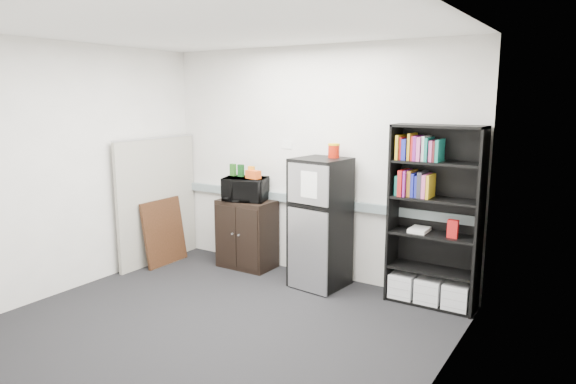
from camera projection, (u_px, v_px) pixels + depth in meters
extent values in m
plane|color=black|center=(220.00, 325.00, 4.84)|extent=(4.00, 4.00, 0.00)
cube|color=silver|center=(312.00, 163.00, 6.05)|extent=(4.00, 0.02, 2.70)
cube|color=silver|center=(439.00, 210.00, 3.55)|extent=(0.02, 3.50, 2.70)
cube|color=silver|center=(76.00, 168.00, 5.64)|extent=(0.02, 3.50, 2.70)
cube|color=white|center=(212.00, 27.00, 4.35)|extent=(4.00, 3.50, 0.02)
cube|color=gray|center=(311.00, 201.00, 6.11)|extent=(3.92, 0.05, 0.10)
cube|color=white|center=(287.00, 145.00, 6.19)|extent=(0.14, 0.00, 0.10)
cube|color=black|center=(393.00, 212.00, 5.40)|extent=(0.02, 0.34, 1.85)
cube|color=black|center=(480.00, 223.00, 4.94)|extent=(0.02, 0.34, 1.85)
cube|color=black|center=(439.00, 214.00, 5.30)|extent=(0.90, 0.02, 1.85)
cube|color=black|center=(439.00, 126.00, 5.00)|extent=(0.90, 0.34, 0.02)
cube|color=black|center=(430.00, 302.00, 5.33)|extent=(0.85, 0.32, 0.03)
cube|color=black|center=(432.00, 270.00, 5.27)|extent=(0.85, 0.32, 0.03)
cube|color=black|center=(434.00, 235.00, 5.20)|extent=(0.85, 0.32, 0.02)
cube|color=black|center=(436.00, 199.00, 5.13)|extent=(0.85, 0.32, 0.02)
cube|color=black|center=(438.00, 163.00, 5.07)|extent=(0.85, 0.32, 0.02)
cube|color=silver|center=(404.00, 284.00, 5.45)|extent=(0.25, 0.30, 0.25)
cube|color=silver|center=(430.00, 289.00, 5.30)|extent=(0.25, 0.30, 0.25)
cube|color=silver|center=(457.00, 295.00, 5.16)|extent=(0.25, 0.30, 0.25)
cube|color=gray|center=(158.00, 201.00, 6.59)|extent=(0.05, 1.30, 1.60)
cube|color=#B2B2B7|center=(155.00, 138.00, 6.44)|extent=(0.06, 1.30, 0.02)
cube|color=black|center=(247.00, 234.00, 6.43)|extent=(0.69, 0.43, 0.86)
cube|color=black|center=(226.00, 236.00, 6.34)|extent=(0.32, 0.01, 0.75)
cube|color=black|center=(247.00, 240.00, 6.16)|extent=(0.32, 0.01, 0.75)
cylinder|color=#B2B2B7|center=(232.00, 234.00, 6.26)|extent=(0.02, 0.02, 0.02)
cylinder|color=#B2B2B7|center=(239.00, 235.00, 6.20)|extent=(0.02, 0.02, 0.02)
imported|color=black|center=(245.00, 189.00, 6.31)|extent=(0.60, 0.50, 0.29)
cube|color=#205518|center=(233.00, 170.00, 6.41)|extent=(0.07, 0.06, 0.15)
cube|color=#0C3811|center=(241.00, 171.00, 6.35)|extent=(0.08, 0.06, 0.15)
cube|color=orange|center=(251.00, 172.00, 6.26)|extent=(0.07, 0.05, 0.14)
cube|color=#D64B15|center=(253.00, 175.00, 6.19)|extent=(0.19, 0.13, 0.10)
cube|color=black|center=(320.00, 224.00, 5.75)|extent=(0.60, 0.60, 1.44)
cube|color=silver|center=(308.00, 184.00, 5.42)|extent=(0.52, 0.08, 0.43)
cube|color=silver|center=(307.00, 251.00, 5.55)|extent=(0.52, 0.08, 0.92)
cube|color=black|center=(307.00, 207.00, 5.45)|extent=(0.52, 0.07, 0.03)
cube|color=white|center=(309.00, 185.00, 5.40)|extent=(0.21, 0.03, 0.28)
cube|color=black|center=(321.00, 159.00, 5.61)|extent=(0.60, 0.60, 0.02)
cylinder|color=#A41807|center=(334.00, 151.00, 5.65)|extent=(0.13, 0.13, 0.16)
cylinder|color=gold|center=(334.00, 143.00, 5.63)|extent=(0.13, 0.13, 0.02)
cube|color=black|center=(164.00, 232.00, 6.56)|extent=(0.16, 0.65, 0.83)
cube|color=beige|center=(165.00, 232.00, 6.55)|extent=(0.11, 0.55, 0.70)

